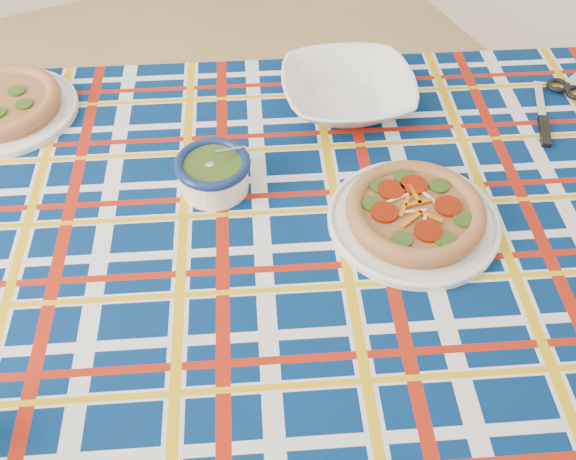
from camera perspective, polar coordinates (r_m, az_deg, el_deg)
name	(u,v)px	position (r m, az deg, el deg)	size (l,w,h in m)	color
floor	(108,314)	(2.11, -15.72, -7.16)	(4.00, 4.00, 0.00)	#A78556
dining_table	(300,258)	(1.22, 1.10, -2.50)	(1.99, 1.61, 0.81)	brown
tablecloth	(301,249)	(1.20, 1.12, -1.70)	(1.75, 1.11, 0.11)	#042051
main_focaccia_plate	(415,212)	(1.17, 11.24, 1.62)	(0.32, 0.32, 0.06)	#955D35
pesto_bowl	(213,171)	(1.21, -6.66, 5.22)	(0.14, 0.14, 0.08)	#253B10
serving_bowl	(348,92)	(1.42, 5.33, 12.12)	(0.28, 0.28, 0.07)	white
second_focaccia_plate	(2,103)	(1.52, -24.05, 10.27)	(0.32, 0.32, 0.06)	#955D35
table_knife	(540,101)	(1.54, 21.51, 10.65)	(0.24, 0.02, 0.01)	silver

